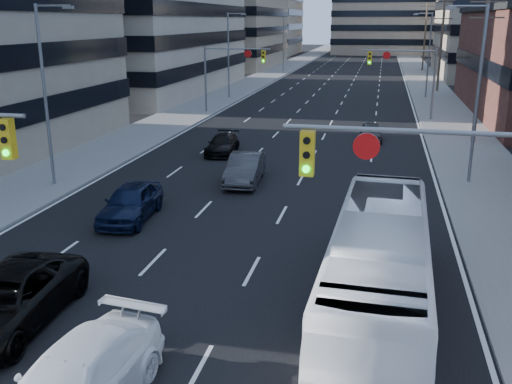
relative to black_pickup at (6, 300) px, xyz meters
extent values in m
cube|color=black|center=(4.09, 123.00, -0.78)|extent=(18.00, 300.00, 0.02)
cube|color=slate|center=(-7.41, 123.00, -0.72)|extent=(5.00, 300.00, 0.15)
cube|color=slate|center=(15.59, 123.00, -0.72)|extent=(5.00, 300.00, 0.15)
cube|color=gray|center=(-19.91, 93.00, 7.21)|extent=(20.00, 30.00, 16.00)
cube|color=#ADA089|center=(-23.91, 133.00, 9.21)|extent=(24.00, 24.00, 20.00)
cube|color=gray|center=(36.09, 123.00, 5.21)|extent=(22.00, 22.00, 12.00)
cube|color=gold|center=(-0.01, 1.00, 4.36)|extent=(0.35, 0.28, 1.10)
cylinder|color=black|center=(-0.01, 0.84, 4.71)|extent=(0.18, 0.06, 0.18)
cylinder|color=black|center=(-0.01, 0.84, 4.36)|extent=(0.18, 0.06, 0.18)
cylinder|color=#0CE526|center=(-0.01, 0.84, 4.01)|extent=(0.18, 0.06, 0.18)
cylinder|color=slate|center=(10.84, 1.00, 5.01)|extent=(6.50, 0.12, 0.12)
cube|color=gold|center=(8.19, 1.00, 4.36)|extent=(0.35, 0.28, 1.10)
cylinder|color=black|center=(8.19, 0.84, 4.71)|extent=(0.18, 0.06, 0.18)
cylinder|color=black|center=(8.19, 0.84, 4.36)|extent=(0.18, 0.06, 0.18)
cylinder|color=#0CE526|center=(8.19, 0.84, 4.01)|extent=(0.18, 0.06, 0.18)
cylinder|color=white|center=(9.59, 0.97, 4.61)|extent=(0.64, 0.06, 0.64)
cylinder|color=slate|center=(-5.91, 38.00, 2.21)|extent=(0.18, 0.18, 6.00)
cylinder|color=slate|center=(-2.91, 38.00, 5.01)|extent=(6.00, 0.12, 0.12)
cube|color=gold|center=(-0.51, 38.00, 4.36)|extent=(0.35, 0.28, 1.10)
cylinder|color=black|center=(-0.51, 37.84, 4.71)|extent=(0.18, 0.06, 0.18)
cylinder|color=black|center=(-0.51, 37.84, 4.36)|extent=(0.18, 0.06, 0.18)
cylinder|color=#0CE526|center=(-0.51, 37.84, 4.01)|extent=(0.18, 0.06, 0.18)
cylinder|color=white|center=(-1.91, 37.97, 4.61)|extent=(0.64, 0.06, 0.64)
cylinder|color=slate|center=(14.09, 38.00, 2.21)|extent=(0.18, 0.18, 6.00)
cylinder|color=slate|center=(11.09, 38.00, 5.01)|extent=(6.00, 0.12, 0.12)
cube|color=gold|center=(8.69, 38.00, 4.36)|extent=(0.35, 0.28, 1.10)
cylinder|color=black|center=(8.69, 37.84, 4.71)|extent=(0.18, 0.06, 0.18)
cylinder|color=black|center=(8.69, 37.84, 4.36)|extent=(0.18, 0.06, 0.18)
cylinder|color=#0CE526|center=(8.69, 37.84, 4.01)|extent=(0.18, 0.06, 0.18)
cylinder|color=white|center=(10.09, 37.97, 4.61)|extent=(0.64, 0.06, 0.64)
cylinder|color=#4C3D2D|center=(16.29, 29.00, 4.71)|extent=(0.28, 0.28, 11.00)
cube|color=#4C3D2D|center=(16.29, 29.00, 8.61)|extent=(2.20, 0.10, 0.10)
cube|color=#4C3D2D|center=(16.29, 29.00, 7.61)|extent=(2.20, 0.10, 0.10)
cylinder|color=#4C3D2D|center=(16.29, 59.00, 4.71)|extent=(0.28, 0.28, 11.00)
cube|color=#4C3D2D|center=(16.29, 59.00, 9.61)|extent=(2.20, 0.10, 0.10)
cube|color=#4C3D2D|center=(16.29, 59.00, 8.61)|extent=(2.20, 0.10, 0.10)
cube|color=#4C3D2D|center=(16.29, 59.00, 7.61)|extent=(2.20, 0.10, 0.10)
cylinder|color=#4C3D2D|center=(16.29, 89.00, 4.71)|extent=(0.28, 0.28, 11.00)
cube|color=#4C3D2D|center=(16.29, 89.00, 9.61)|extent=(2.20, 0.10, 0.10)
cube|color=#4C3D2D|center=(16.29, 89.00, 8.61)|extent=(2.20, 0.10, 0.10)
cube|color=#4C3D2D|center=(16.29, 89.00, 7.61)|extent=(2.20, 0.10, 0.10)
cylinder|color=slate|center=(-6.41, 13.00, 3.71)|extent=(0.16, 0.16, 9.00)
cylinder|color=slate|center=(-5.51, 13.00, 8.11)|extent=(1.80, 0.10, 0.10)
cube|color=slate|center=(-4.71, 13.00, 8.03)|extent=(0.50, 0.22, 0.14)
cylinder|color=slate|center=(-6.41, 48.00, 3.71)|extent=(0.16, 0.16, 9.00)
cylinder|color=slate|center=(-5.51, 48.00, 8.11)|extent=(1.80, 0.10, 0.10)
cube|color=slate|center=(-4.71, 48.00, 8.03)|extent=(0.50, 0.22, 0.14)
cylinder|color=slate|center=(-6.41, 83.00, 3.71)|extent=(0.16, 0.16, 9.00)
cylinder|color=slate|center=(-5.51, 83.00, 8.11)|extent=(1.80, 0.10, 0.10)
cube|color=slate|center=(-4.71, 83.00, 8.03)|extent=(0.50, 0.22, 0.14)
cylinder|color=slate|center=(14.59, 18.00, 3.71)|extent=(0.16, 0.16, 9.00)
cylinder|color=slate|center=(13.69, 18.00, 8.11)|extent=(1.80, 0.10, 0.10)
cube|color=slate|center=(12.89, 18.00, 8.03)|extent=(0.50, 0.22, 0.14)
cylinder|color=slate|center=(14.59, 53.00, 3.71)|extent=(0.16, 0.16, 9.00)
cylinder|color=slate|center=(13.69, 53.00, 8.11)|extent=(1.80, 0.10, 0.10)
cube|color=slate|center=(12.89, 53.00, 8.03)|extent=(0.50, 0.22, 0.14)
imported|color=black|center=(0.00, 0.00, 0.00)|extent=(2.94, 5.84, 1.59)
imported|color=white|center=(3.79, -2.98, -0.03)|extent=(2.72, 5.46, 1.52)
imported|color=white|center=(10.09, 2.77, 0.75)|extent=(3.00, 11.15, 3.08)
imported|color=black|center=(-0.36, 9.08, -0.02)|extent=(2.19, 4.68, 1.55)
imported|color=#333336|center=(3.09, 15.76, -0.03)|extent=(1.92, 4.72, 1.52)
imported|color=black|center=(0.08, 22.10, -0.19)|extent=(1.97, 4.29, 1.21)
imported|color=#323235|center=(9.29, 28.35, -0.16)|extent=(1.69, 3.80, 1.27)
camera|label=1|loc=(9.86, -12.45, 7.47)|focal=40.00mm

